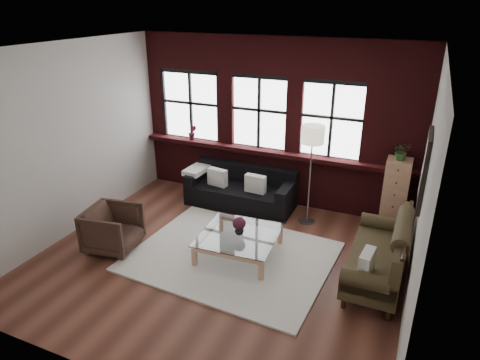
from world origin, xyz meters
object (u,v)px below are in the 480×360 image
at_px(vase, 239,230).
at_px(vintage_settee, 377,250).
at_px(drawer_chest, 395,196).
at_px(dark_sofa, 241,188).
at_px(floor_lamp, 310,172).
at_px(coffee_table, 239,245).
at_px(armchair, 113,229).

bearing_deg(vase, vintage_settee, 5.80).
bearing_deg(drawer_chest, dark_sofa, -176.23).
bearing_deg(vintage_settee, floor_lamp, 136.24).
bearing_deg(vintage_settee, dark_sofa, 152.41).
height_order(vintage_settee, floor_lamp, floor_lamp).
height_order(vase, drawer_chest, drawer_chest).
distance_m(coffee_table, floor_lamp, 1.85).
distance_m(dark_sofa, vintage_settee, 3.11).
bearing_deg(floor_lamp, vintage_settee, -43.76).
distance_m(armchair, floor_lamp, 3.47).
relative_size(vintage_settee, drawer_chest, 1.41).
bearing_deg(coffee_table, armchair, -162.11).
height_order(vintage_settee, coffee_table, vintage_settee).
relative_size(coffee_table, floor_lamp, 0.60).
xyz_separation_m(vintage_settee, drawer_chest, (0.06, 1.63, 0.16)).
distance_m(vintage_settee, armchair, 4.11).
distance_m(drawer_chest, floor_lamp, 1.50).
distance_m(coffee_table, drawer_chest, 2.85).
bearing_deg(armchair, floor_lamp, -60.00).
height_order(vintage_settee, drawer_chest, drawer_chest).
relative_size(dark_sofa, armchair, 2.63).
relative_size(dark_sofa, coffee_table, 1.77).
height_order(coffee_table, floor_lamp, floor_lamp).
xyz_separation_m(vintage_settee, vase, (-2.06, -0.21, -0.04)).
distance_m(dark_sofa, vase, 1.79).
relative_size(vase, floor_lamp, 0.08).
bearing_deg(drawer_chest, coffee_table, -139.17).
bearing_deg(vintage_settee, drawer_chest, 87.74).
distance_m(vintage_settee, drawer_chest, 1.64).
xyz_separation_m(dark_sofa, vase, (0.70, -1.65, 0.08)).
distance_m(coffee_table, vase, 0.27).
xyz_separation_m(coffee_table, vase, (0.00, 0.00, 0.27)).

